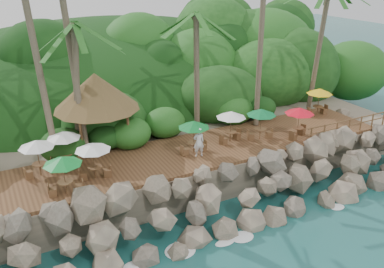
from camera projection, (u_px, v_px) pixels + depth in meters
ground at (246, 236)px, 21.21m from camera, size 140.00×140.00×0.00m
land_base at (135, 119)px, 33.89m from camera, size 32.00×25.20×2.10m
jungle_hill at (109, 105)px, 40.43m from camera, size 44.80×28.00×15.40m
seawall at (226, 198)px, 22.40m from camera, size 29.00×4.00×2.30m
terrace at (192, 152)px, 25.26m from camera, size 26.00×5.00×0.20m
jungle_foliage at (140, 135)px, 33.47m from camera, size 44.00×16.00×12.00m
foam_line at (243, 232)px, 21.44m from camera, size 25.20×0.80×0.06m
palapa at (96, 91)px, 24.63m from camera, size 5.14×5.14×4.60m
dining_clusters at (186, 126)px, 24.37m from camera, size 21.69×5.08×2.04m
railing at (349, 125)px, 27.56m from camera, size 7.20×0.10×1.00m
waiter at (199, 142)px, 24.20m from camera, size 0.72×0.53×1.79m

